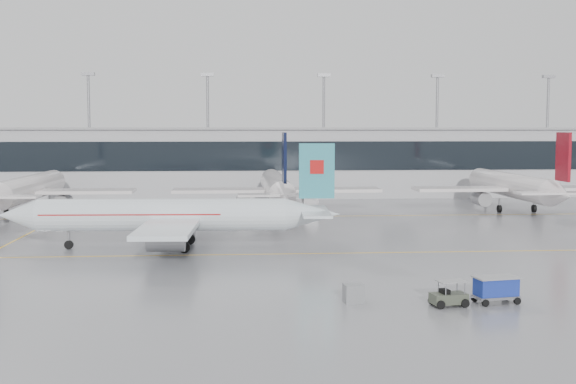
{
  "coord_description": "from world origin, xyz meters",
  "views": [
    {
      "loc": [
        -6.05,
        -69.23,
        12.13
      ],
      "look_at": [
        0.0,
        12.0,
        5.0
      ],
      "focal_mm": 45.0,
      "sensor_mm": 36.0,
      "label": 1
    }
  ],
  "objects": [
    {
      "name": "baggage_cart",
      "position": [
        12.11,
        -20.95,
        1.1
      ],
      "size": [
        3.28,
        2.18,
        1.88
      ],
      "rotation": [
        0.0,
        0.0,
        0.17
      ],
      "color": "gray",
      "rests_on": "ground"
    },
    {
      "name": "ground",
      "position": [
        0.0,
        0.0,
        0.0
      ],
      "size": [
        320.0,
        320.0,
        0.0
      ],
      "primitive_type": "plane",
      "color": "gray",
      "rests_on": "ground"
    },
    {
      "name": "terminal",
      "position": [
        0.0,
        62.0,
        6.0
      ],
      "size": [
        180.0,
        15.0,
        12.0
      ],
      "primitive_type": "cube",
      "color": "#A6A7AA",
      "rests_on": "ground"
    },
    {
      "name": "terminal_glass",
      "position": [
        0.0,
        54.45,
        7.5
      ],
      "size": [
        180.0,
        0.2,
        5.0
      ],
      "primitive_type": "cube",
      "color": "black",
      "rests_on": "ground"
    },
    {
      "name": "terminal_roof",
      "position": [
        0.0,
        62.0,
        12.2
      ],
      "size": [
        182.0,
        16.0,
        0.4
      ],
      "primitive_type": "cube",
      "color": "gray",
      "rests_on": "ground"
    },
    {
      "name": "parked_jet_c",
      "position": [
        -0.0,
        33.69,
        3.71
      ],
      "size": [
        29.64,
        36.96,
        11.72
      ],
      "rotation": [
        0.0,
        0.0,
        1.57
      ],
      "color": "white",
      "rests_on": "ground"
    },
    {
      "name": "taxi_line_main",
      "position": [
        0.0,
        0.0,
        0.01
      ],
      "size": [
        120.0,
        0.25,
        0.01
      ],
      "primitive_type": "cube",
      "color": "yellow",
      "rests_on": "ground"
    },
    {
      "name": "parked_jet_b",
      "position": [
        -35.0,
        33.69,
        3.71
      ],
      "size": [
        29.64,
        36.96,
        11.72
      ],
      "rotation": [
        0.0,
        0.0,
        1.57
      ],
      "color": "white",
      "rests_on": "ground"
    },
    {
      "name": "baggage_tug",
      "position": [
        8.56,
        -21.56,
        0.62
      ],
      "size": [
        3.71,
        1.9,
        1.76
      ],
      "rotation": [
        0.0,
        0.0,
        0.17
      ],
      "color": "#3E4436",
      "rests_on": "ground"
    },
    {
      "name": "light_masts",
      "position": [
        0.0,
        68.0,
        13.34
      ],
      "size": [
        156.4,
        1.0,
        22.6
      ],
      "color": "gray",
      "rests_on": "ground"
    },
    {
      "name": "taxi_line_cross",
      "position": [
        -30.0,
        15.0,
        0.01
      ],
      "size": [
        0.25,
        60.0,
        0.01
      ],
      "primitive_type": "cube",
      "color": "yellow",
      "rests_on": "ground"
    },
    {
      "name": "taxi_line_north",
      "position": [
        0.0,
        30.0,
        0.01
      ],
      "size": [
        120.0,
        0.25,
        0.01
      ],
      "primitive_type": "cube",
      "color": "yellow",
      "rests_on": "ground"
    },
    {
      "name": "gse_unit",
      "position": [
        2.2,
        -20.09,
        0.65
      ],
      "size": [
        1.41,
        1.33,
        1.3
      ],
      "primitive_type": "cube",
      "rotation": [
        0.0,
        0.0,
        0.1
      ],
      "color": "gray",
      "rests_on": "ground"
    },
    {
      "name": "parked_jet_d",
      "position": [
        35.0,
        33.69,
        3.71
      ],
      "size": [
        29.64,
        36.96,
        11.72
      ],
      "rotation": [
        0.0,
        0.0,
        1.57
      ],
      "color": "white",
      "rests_on": "ground"
    },
    {
      "name": "air_canada_jet",
      "position": [
        -12.07,
        3.94,
        3.36
      ],
      "size": [
        34.64,
        27.2,
        10.68
      ],
      "rotation": [
        0.0,
        0.0,
        3.1
      ],
      "color": "silver",
      "rests_on": "ground"
    }
  ]
}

